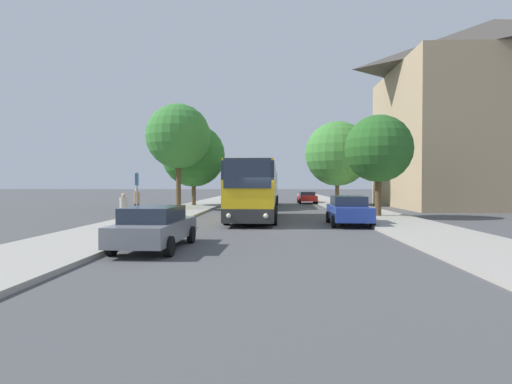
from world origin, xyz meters
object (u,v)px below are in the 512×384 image
Objects in this scene: bus_front at (254,190)px; pedestrian_waiting_far at (124,210)px; parked_car_right_far at (307,197)px; tree_left_far at (194,155)px; bus_middle at (263,187)px; parked_car_left_curb at (155,227)px; tree_left_near at (178,136)px; parked_car_right_near at (349,210)px; pedestrian_waiting_near at (137,203)px; bus_stop_sign at (137,192)px; tree_right_near at (337,154)px; tree_right_mid at (379,149)px.

pedestrian_waiting_far is at bearing -136.52° from bus_front.
bus_front is 8.13m from pedestrian_waiting_far.
tree_left_far is at bearing 28.79° from parked_car_right_far.
pedestrian_waiting_far is (-5.95, -5.47, -0.89)m from bus_front.
bus_middle is 25.98m from parked_car_left_curb.
tree_left_near reaches higher than parked_car_right_far.
tree_left_far reaches higher than parked_car_left_curb.
parked_car_right_near reaches higher than parked_car_left_curb.
parked_car_right_near is 1.09× the size of parked_car_right_far.
bus_middle is at bearing 85.17° from parked_car_left_curb.
tree_left_far is (-6.68, -0.67, 3.10)m from bus_middle.
bus_middle is 2.82× the size of parked_car_right_far.
tree_left_far reaches higher than pedestrian_waiting_near.
parked_car_right_near is 0.50× the size of tree_left_near.
bus_stop_sign is at bearing -87.11° from tree_left_far.
tree_left_near reaches higher than bus_front.
bus_front is at bearing 147.78° from pedestrian_waiting_near.
parked_car_left_curb is (-2.81, -10.93, -1.09)m from bus_front.
bus_front is 6.44× the size of pedestrian_waiting_far.
tree_right_near reaches higher than parked_car_right_far.
bus_front reaches higher than parked_car_right_near.
tree_left_far is (-6.51, 14.18, 3.11)m from bus_front.
tree_left_far is at bearing 139.71° from tree_right_mid.
bus_stop_sign is at bearing 12.15° from parked_car_right_near.
tree_left_far reaches higher than bus_front.
parked_car_left_curb is at bearing -94.43° from bus_middle.
bus_front is 0.90× the size of bus_middle.
tree_left_near is 16.52m from tree_right_mid.
parked_car_right_far is 1.55× the size of bus_stop_sign.
parked_car_right_near is at bearing -97.42° from tree_right_near.
parked_car_right_far is 27.78m from bus_stop_sign.
bus_middle is 2.50× the size of parked_car_left_curb.
tree_right_mid reaches higher than bus_stop_sign.
bus_stop_sign reaches higher than parked_car_right_far.
pedestrian_waiting_far is (-3.14, 5.46, 0.20)m from parked_car_left_curb.
bus_front is at bearing -114.13° from tree_right_near.
pedestrian_waiting_near is 0.21× the size of tree_right_near.
bus_front is at bearing -88.51° from bus_middle.
tree_right_near is at bearing 29.61° from tree_left_near.
bus_middle reaches higher than bus_front.
parked_car_right_far is 0.52× the size of tree_left_far.
bus_stop_sign is 4.94m from pedestrian_waiting_near.
bus_middle is 1.34× the size of tree_right_near.
tree_right_mid reaches higher than parked_car_right_far.
parked_car_right_near is 20.89m from tree_right_near.
pedestrian_waiting_far is (-0.39, -0.73, -0.82)m from bus_stop_sign.
bus_middle is 15.32m from tree_right_mid.
parked_car_left_curb is 21.17m from tree_left_near.
tree_left_far reaches higher than pedestrian_waiting_far.
tree_right_near is (14.60, 8.30, -0.88)m from tree_left_near.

